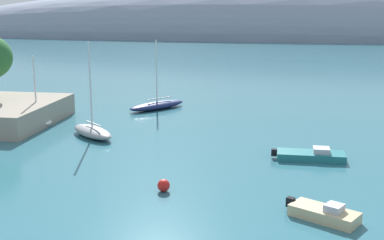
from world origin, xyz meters
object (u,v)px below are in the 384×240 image
object	(u,v)px
sailboat_navy_outer_mooring	(157,105)
sailboat_white_near_shore	(37,118)
sailboat_grey_mid_mooring	(92,131)
motorboat_teal_alongside_breakwater	(311,155)
motorboat_sand_foreground	(324,213)
mooring_buoy_red	(164,185)

from	to	relation	value
sailboat_navy_outer_mooring	sailboat_white_near_shore	bearing A→B (deg)	-10.99
sailboat_grey_mid_mooring	motorboat_teal_alongside_breakwater	world-z (taller)	sailboat_grey_mid_mooring
motorboat_sand_foreground	mooring_buoy_red	bearing A→B (deg)	-165.53
sailboat_white_near_shore	motorboat_teal_alongside_breakwater	world-z (taller)	sailboat_white_near_shore
mooring_buoy_red	sailboat_white_near_shore	bearing A→B (deg)	134.69
sailboat_white_near_shore	sailboat_grey_mid_mooring	xyz separation A→B (m)	(7.57, -4.55, 0.10)
sailboat_white_near_shore	motorboat_sand_foreground	size ratio (longest dim) A/B	1.67
motorboat_sand_foreground	sailboat_white_near_shore	bearing A→B (deg)	173.97
sailboat_white_near_shore	motorboat_sand_foreground	distance (m)	33.36
mooring_buoy_red	motorboat_teal_alongside_breakwater	bearing A→B (deg)	41.05
sailboat_white_near_shore	motorboat_teal_alongside_breakwater	distance (m)	28.11
motorboat_teal_alongside_breakwater	mooring_buoy_red	size ratio (longest dim) A/B	6.94
mooring_buoy_red	motorboat_sand_foreground	bearing A→B (deg)	-16.30
sailboat_navy_outer_mooring	sailboat_grey_mid_mooring	bearing A→B (deg)	26.64
mooring_buoy_red	sailboat_navy_outer_mooring	bearing A→B (deg)	103.93
motorboat_sand_foreground	motorboat_teal_alongside_breakwater	size ratio (longest dim) A/B	0.73
sailboat_grey_mid_mooring	motorboat_sand_foreground	size ratio (longest dim) A/B	2.09
sailboat_grey_mid_mooring	mooring_buoy_red	world-z (taller)	sailboat_grey_mid_mooring
motorboat_sand_foreground	mooring_buoy_red	xyz separation A→B (m)	(-9.78, 2.86, 0.04)
motorboat_sand_foreground	mooring_buoy_red	distance (m)	10.19
sailboat_white_near_shore	motorboat_sand_foreground	bearing A→B (deg)	7.96
motorboat_sand_foreground	motorboat_teal_alongside_breakwater	world-z (taller)	motorboat_sand_foreground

